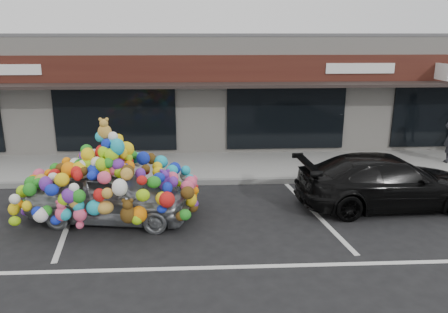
{
  "coord_description": "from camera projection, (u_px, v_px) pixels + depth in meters",
  "views": [
    {
      "loc": [
        0.02,
        -9.72,
        4.3
      ],
      "look_at": [
        0.59,
        1.4,
        1.16
      ],
      "focal_mm": 35.0,
      "sensor_mm": 36.0,
      "label": 1
    }
  ],
  "objects": [
    {
      "name": "ground",
      "position": [
        203.0,
        219.0,
        10.51
      ],
      "size": [
        90.0,
        90.0,
        0.0
      ],
      "primitive_type": "plane",
      "color": "black",
      "rests_on": "ground"
    },
    {
      "name": "shop_building",
      "position": [
        201.0,
        87.0,
        18.04
      ],
      "size": [
        24.0,
        7.2,
        4.31
      ],
      "color": "beige",
      "rests_on": "ground"
    },
    {
      "name": "sidewalk",
      "position": [
        202.0,
        167.0,
        14.34
      ],
      "size": [
        26.0,
        3.0,
        0.15
      ],
      "primitive_type": "cube",
      "color": "gray",
      "rests_on": "ground"
    },
    {
      "name": "kerb",
      "position": [
        202.0,
        182.0,
        12.9
      ],
      "size": [
        26.0,
        0.18,
        0.16
      ],
      "primitive_type": "cube",
      "color": "slate",
      "rests_on": "ground"
    },
    {
      "name": "parking_stripe_left",
      "position": [
        70.0,
        218.0,
        10.55
      ],
      "size": [
        0.73,
        4.37,
        0.01
      ],
      "primitive_type": "cube",
      "rotation": [
        0.0,
        0.0,
        0.14
      ],
      "color": "silver",
      "rests_on": "ground"
    },
    {
      "name": "parking_stripe_mid",
      "position": [
        315.0,
        213.0,
        10.84
      ],
      "size": [
        0.73,
        4.37,
        0.01
      ],
      "primitive_type": "cube",
      "rotation": [
        0.0,
        0.0,
        0.14
      ],
      "color": "silver",
      "rests_on": "ground"
    },
    {
      "name": "lane_line",
      "position": [
        307.0,
        265.0,
        8.4
      ],
      "size": [
        14.0,
        0.12,
        0.01
      ],
      "primitive_type": "cube",
      "color": "silver",
      "rests_on": "ground"
    },
    {
      "name": "toy_car",
      "position": [
        110.0,
        188.0,
        10.27
      ],
      "size": [
        2.78,
        4.29,
        2.37
      ],
      "rotation": [
        0.0,
        0.0,
        1.42
      ],
      "color": "gray",
      "rests_on": "ground"
    },
    {
      "name": "black_sedan",
      "position": [
        387.0,
        181.0,
        11.11
      ],
      "size": [
        2.18,
        4.75,
        1.35
      ],
      "primitive_type": "imported",
      "rotation": [
        0.0,
        0.0,
        1.64
      ],
      "color": "black",
      "rests_on": "ground"
    }
  ]
}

